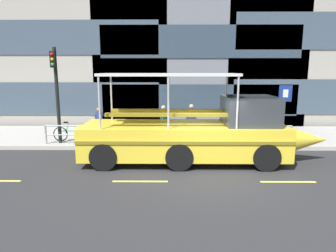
% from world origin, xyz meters
% --- Properties ---
extents(ground_plane, '(120.00, 120.00, 0.00)m').
position_xyz_m(ground_plane, '(0.00, 0.00, 0.00)').
color(ground_plane, '#2B2B2D').
extents(sidewalk, '(32.00, 4.80, 0.18)m').
position_xyz_m(sidewalk, '(0.00, 5.60, 0.09)').
color(sidewalk, '#A8A59E').
rests_on(sidewalk, ground_plane).
extents(curb_edge, '(32.00, 0.18, 0.18)m').
position_xyz_m(curb_edge, '(0.00, 3.11, 0.09)').
color(curb_edge, '#B2ADA3').
rests_on(curb_edge, ground_plane).
extents(lane_centreline, '(25.80, 0.12, 0.01)m').
position_xyz_m(lane_centreline, '(-0.00, -0.83, 0.00)').
color(lane_centreline, '#DBD64C').
rests_on(lane_centreline, ground_plane).
extents(curb_guardrail, '(11.50, 0.09, 0.90)m').
position_xyz_m(curb_guardrail, '(-1.52, 3.45, 0.78)').
color(curb_guardrail, '#9EA0A8').
rests_on(curb_guardrail, sidewalk).
extents(traffic_light_pole, '(0.24, 0.46, 4.41)m').
position_xyz_m(traffic_light_pole, '(-6.65, 3.61, 2.84)').
color(traffic_light_pole, black).
rests_on(traffic_light_pole, sidewalk).
extents(parking_sign, '(0.60, 0.12, 2.71)m').
position_xyz_m(parking_sign, '(3.93, 3.89, 2.02)').
color(parking_sign, '#4C4F54').
rests_on(parking_sign, sidewalk).
extents(leaned_bicycle, '(1.74, 0.46, 0.96)m').
position_xyz_m(leaned_bicycle, '(-6.22, 3.98, 0.56)').
color(leaned_bicycle, black).
rests_on(leaned_bicycle, sidewalk).
extents(duck_tour_boat, '(9.72, 2.48, 3.45)m').
position_xyz_m(duck_tour_boat, '(-0.33, 1.37, 1.11)').
color(duck_tour_boat, yellow).
rests_on(duck_tour_boat, ground_plane).
extents(pedestrian_near_bow, '(0.39, 0.28, 1.52)m').
position_xyz_m(pedestrian_near_bow, '(3.29, 4.69, 1.10)').
color(pedestrian_near_bow, '#47423D').
rests_on(pedestrian_near_bow, sidewalk).
extents(pedestrian_mid_left, '(0.49, 0.24, 1.72)m').
position_xyz_m(pedestrian_mid_left, '(-0.37, 4.78, 1.22)').
color(pedestrian_mid_left, '#47423D').
rests_on(pedestrian_mid_left, sidewalk).
extents(pedestrian_mid_right, '(0.33, 0.41, 1.66)m').
position_xyz_m(pedestrian_mid_right, '(-1.78, 4.80, 1.18)').
color(pedestrian_mid_right, '#47423D').
rests_on(pedestrian_mid_right, sidewalk).
extents(pedestrian_near_stern, '(0.41, 0.28, 1.55)m').
position_xyz_m(pedestrian_near_stern, '(-5.04, 4.78, 1.12)').
color(pedestrian_near_stern, black).
rests_on(pedestrian_near_stern, sidewalk).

